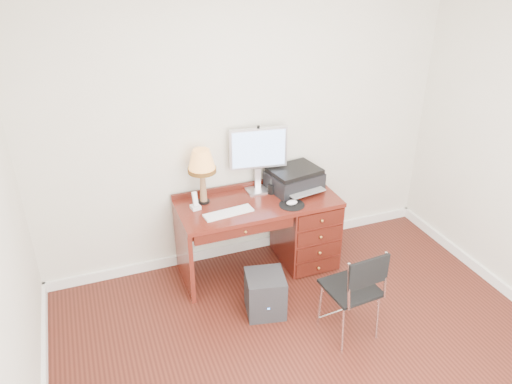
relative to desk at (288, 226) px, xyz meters
name	(u,v)px	position (x,y,z in m)	size (l,w,h in m)	color
ground	(323,369)	(-0.32, -1.40, -0.41)	(4.00, 4.00, 0.00)	#35120C
room_shell	(289,312)	(-0.32, -0.77, -0.36)	(4.00, 4.00, 4.00)	silver
desk	(288,226)	(0.00, 0.00, 0.00)	(1.50, 0.67, 0.75)	#5B1B13
monitor	(258,152)	(-0.24, 0.22, 0.73)	(0.55, 0.20, 0.63)	silver
keyboard	(228,213)	(-0.65, -0.13, 0.35)	(0.45, 0.13, 0.02)	white
mouse_pad	(292,204)	(-0.06, -0.18, 0.35)	(0.24, 0.24, 0.05)	black
printer	(294,179)	(0.10, 0.11, 0.44)	(0.54, 0.45, 0.21)	black
leg_lamp	(202,164)	(-0.80, 0.15, 0.72)	(0.26, 0.26, 0.52)	black
phone	(195,204)	(-0.90, 0.06, 0.39)	(0.09, 0.09, 0.17)	white
pen_cup	(271,189)	(-0.15, 0.10, 0.38)	(0.08, 0.08, 0.09)	black
chair	(356,286)	(0.06, -1.15, 0.10)	(0.42, 0.43, 0.84)	black
equipment_box	(265,294)	(-0.49, -0.63, -0.22)	(0.33, 0.33, 0.38)	black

